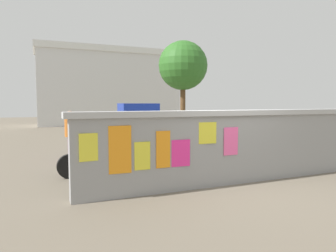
# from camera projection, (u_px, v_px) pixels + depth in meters

# --- Properties ---
(ground) EXTENTS (60.00, 60.00, 0.00)m
(ground) POSITION_uv_depth(u_px,v_px,m) (132.00, 142.00, 14.47)
(ground) COLOR #6B6051
(poster_wall) EXTENTS (7.32, 0.42, 1.70)m
(poster_wall) POSITION_uv_depth(u_px,v_px,m) (230.00, 146.00, 7.07)
(poster_wall) COLOR gray
(poster_wall) RESTS_ON ground
(auto_rickshaw_truck) EXTENTS (3.74, 1.87, 1.85)m
(auto_rickshaw_truck) POSITION_uv_depth(u_px,v_px,m) (165.00, 130.00, 11.02)
(auto_rickshaw_truck) COLOR black
(auto_rickshaw_truck) RESTS_ON ground
(motorcycle) EXTENTS (1.90, 0.56, 0.87)m
(motorcycle) POSITION_uv_depth(u_px,v_px,m) (94.00, 158.00, 7.85)
(motorcycle) COLOR black
(motorcycle) RESTS_ON ground
(bicycle_near) EXTENTS (1.69, 0.46, 0.95)m
(bicycle_near) POSITION_uv_depth(u_px,v_px,m) (271.00, 153.00, 9.19)
(bicycle_near) COLOR black
(bicycle_near) RESTS_ON ground
(person_walking) EXTENTS (0.44, 0.44, 1.62)m
(person_walking) POSITION_uv_depth(u_px,v_px,m) (70.00, 131.00, 9.70)
(person_walking) COLOR purple
(person_walking) RESTS_ON ground
(person_bystander) EXTENTS (0.41, 0.41, 1.62)m
(person_bystander) POSITION_uv_depth(u_px,v_px,m) (227.00, 135.00, 8.43)
(person_bystander) COLOR purple
(person_bystander) RESTS_ON ground
(tree_roadside) EXTENTS (2.92, 2.92, 5.55)m
(tree_roadside) POSITION_uv_depth(u_px,v_px,m) (183.00, 66.00, 18.29)
(tree_roadside) COLOR brown
(tree_roadside) RESTS_ON ground
(building_background) EXTENTS (12.25, 4.57, 6.56)m
(building_background) POSITION_uv_depth(u_px,v_px,m) (109.00, 87.00, 27.32)
(building_background) COLOR silver
(building_background) RESTS_ON ground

